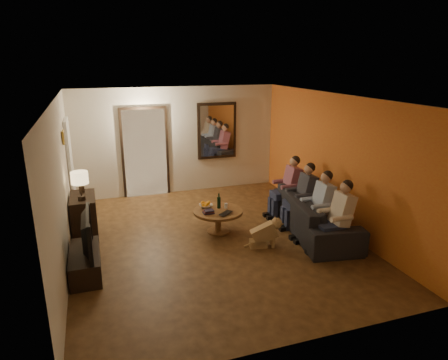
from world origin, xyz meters
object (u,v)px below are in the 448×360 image
object	(u,v)px
coffee_table	(218,221)
bowl	(206,206)
person_a	(338,220)
wine_bottle	(219,201)
person_c	(303,198)
tv	(82,233)
person_b	(319,208)
laptop	(228,214)
table_lamp	(80,186)
person_d	(289,189)
dresser	(84,216)
sofa	(315,214)
tv_stand	(85,263)
dog	(264,232)

from	to	relation	value
coffee_table	bowl	xyz separation A→B (m)	(-0.18, 0.22, 0.26)
person_a	wine_bottle	bearing A→B (deg)	136.22
person_c	bowl	bearing A→B (deg)	165.48
tv	bowl	size ratio (longest dim) A/B	4.16
person_b	laptop	xyz separation A→B (m)	(-1.58, 0.58, -0.14)
table_lamp	bowl	size ratio (longest dim) A/B	2.08
table_lamp	wine_bottle	world-z (taller)	table_lamp
person_c	person_d	size ratio (longest dim) A/B	1.00
dresser	wine_bottle	bearing A→B (deg)	-12.75
coffee_table	sofa	bearing A→B (deg)	-17.51
tv_stand	person_a	world-z (taller)	person_a
sofa	laptop	world-z (taller)	sofa
person_c	laptop	distance (m)	1.59
dog	dresser	bearing A→B (deg)	164.07
table_lamp	laptop	bearing A→B (deg)	-15.90
table_lamp	wine_bottle	distance (m)	2.55
dresser	sofa	xyz separation A→B (m)	(4.22, -1.22, -0.03)
tv_stand	wine_bottle	distance (m)	2.69
tv_stand	coffee_table	bearing A→B (deg)	18.92
tv	dog	size ratio (longest dim) A/B	1.92
table_lamp	person_b	xyz separation A→B (m)	(4.12, -1.30, -0.45)
person_a	wine_bottle	distance (m)	2.26
coffee_table	person_b	bearing A→B (deg)	-27.16
table_lamp	person_c	world-z (taller)	table_lamp
dog	person_b	bearing A→B (deg)	11.53
sofa	person_b	xyz separation A→B (m)	(-0.10, -0.30, 0.24)
dog	tv	bearing A→B (deg)	-169.65
dresser	coffee_table	distance (m)	2.53
tv_stand	sofa	distance (m)	4.23
person_d	wine_bottle	xyz separation A→B (m)	(-1.63, -0.24, 0.01)
person_b	coffee_table	size ratio (longest dim) A/B	1.27
dresser	person_c	bearing A→B (deg)	-12.65
dog	table_lamp	bearing A→B (deg)	167.49
table_lamp	tv_stand	xyz separation A→B (m)	(0.00, -1.28, -0.87)
dresser	bowl	bearing A→B (deg)	-11.09
dog	sofa	bearing A→B (deg)	25.49
tv_stand	person_c	bearing A→B (deg)	7.94
coffee_table	person_d	bearing A→B (deg)	11.39
dresser	person_d	bearing A→B (deg)	-4.50
person_a	person_c	size ratio (longest dim) A/B	1.00
table_lamp	tv_stand	world-z (taller)	table_lamp
table_lamp	person_a	distance (m)	4.56
tv_stand	bowl	xyz separation A→B (m)	(2.26, 1.06, 0.30)
tv_stand	laptop	xyz separation A→B (m)	(2.54, 0.56, 0.28)
person_c	coffee_table	xyz separation A→B (m)	(-1.68, 0.26, -0.38)
tv	coffee_table	bearing A→B (deg)	-71.08
tv_stand	person_d	xyz separation A→B (m)	(4.12, 1.17, 0.41)
tv	sofa	world-z (taller)	tv
dresser	tv_stand	bearing A→B (deg)	-90.00
dresser	tv_stand	distance (m)	1.51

